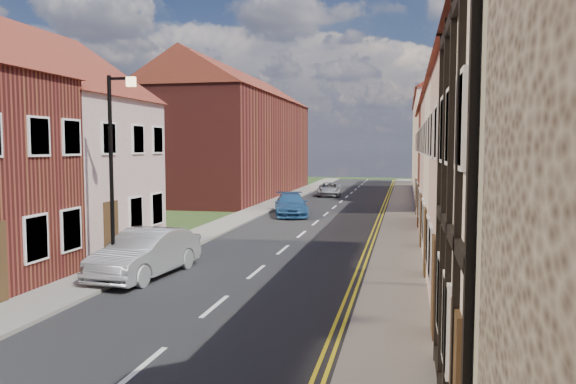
{
  "coord_description": "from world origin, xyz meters",
  "views": [
    {
      "loc": [
        4.67,
        4.8,
        4.02
      ],
      "look_at": [
        0.31,
        25.49,
        2.33
      ],
      "focal_mm": 35.0,
      "sensor_mm": 36.0,
      "label": 1
    }
  ],
  "objects": [
    {
      "name": "road",
      "position": [
        0.0,
        30.0,
        0.01
      ],
      "size": [
        7.0,
        90.0,
        0.02
      ],
      "primitive_type": "cube",
      "color": "black",
      "rests_on": "ground"
    },
    {
      "name": "pavement_left",
      "position": [
        -4.4,
        30.0,
        0.06
      ],
      "size": [
        1.8,
        90.0,
        0.12
      ],
      "primitive_type": "cube",
      "color": "slate",
      "rests_on": "ground"
    },
    {
      "name": "pavement_right",
      "position": [
        4.4,
        30.0,
        0.06
      ],
      "size": [
        1.8,
        90.0,
        0.12
      ],
      "primitive_type": "cube",
      "color": "slate",
      "rests_on": "ground"
    },
    {
      "name": "cottage_r_cream_mid",
      "position": [
        9.3,
        23.5,
        4.48
      ],
      "size": [
        8.3,
        5.2,
        9.0
      ],
      "color": "beige",
      "rests_on": "ground"
    },
    {
      "name": "cottage_r_pink",
      "position": [
        9.3,
        28.9,
        4.47
      ],
      "size": [
        8.3,
        6.0,
        9.0
      ],
      "color": "#C5A29C",
      "rests_on": "ground"
    },
    {
      "name": "cottage_r_white_far",
      "position": [
        9.3,
        34.3,
        4.48
      ],
      "size": [
        8.3,
        5.2,
        9.0
      ],
      "color": "#5C1F1B",
      "rests_on": "ground"
    },
    {
      "name": "cottage_r_cream_far",
      "position": [
        9.3,
        39.7,
        4.47
      ],
      "size": [
        8.3,
        6.0,
        9.0
      ],
      "color": "beige",
      "rests_on": "ground"
    },
    {
      "name": "cottage_l_pink",
      "position": [
        -9.3,
        23.85,
        4.37
      ],
      "size": [
        8.3,
        6.3,
        8.8
      ],
      "color": "#C5A29C",
      "rests_on": "ground"
    },
    {
      "name": "block_right_far",
      "position": [
        9.3,
        55.0,
        5.29
      ],
      "size": [
        8.3,
        24.2,
        10.5
      ],
      "color": "beige",
      "rests_on": "ground"
    },
    {
      "name": "block_left_far",
      "position": [
        -9.3,
        50.0,
        5.29
      ],
      "size": [
        8.3,
        24.2,
        10.5
      ],
      "color": "#5C1F1B",
      "rests_on": "ground"
    },
    {
      "name": "lamppost",
      "position": [
        -3.81,
        20.0,
        3.54
      ],
      "size": [
        0.88,
        0.15,
        6.0
      ],
      "color": "black",
      "rests_on": "pavement_left"
    },
    {
      "name": "car_mid",
      "position": [
        -3.2,
        20.72,
        0.74
      ],
      "size": [
        2.03,
        4.62,
        1.47
      ],
      "primitive_type": "imported",
      "rotation": [
        0.0,
        0.0,
        -0.11
      ],
      "color": "#999CA0",
      "rests_on": "ground"
    },
    {
      "name": "car_far",
      "position": [
        -1.89,
        36.76,
        0.65
      ],
      "size": [
        2.89,
        4.82,
        1.31
      ],
      "primitive_type": "imported",
      "rotation": [
        0.0,
        0.0,
        0.25
      ],
      "color": "navy",
      "rests_on": "ground"
    },
    {
      "name": "car_distant",
      "position": [
        -1.5,
        50.53,
        0.57
      ],
      "size": [
        2.26,
        4.23,
        1.13
      ],
      "primitive_type": "imported",
      "rotation": [
        0.0,
        0.0,
        0.1
      ],
      "color": "#A5A8AD",
      "rests_on": "ground"
    }
  ]
}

